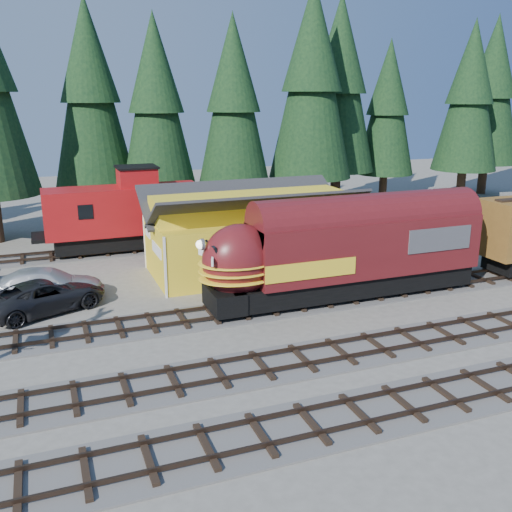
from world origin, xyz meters
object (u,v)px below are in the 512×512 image
object	(u,v)px
caboose	(125,213)
pickup_truck_a	(46,296)
pickup_truck_b	(48,285)
locomotive	(338,255)
depot	(251,224)

from	to	relation	value
caboose	pickup_truck_a	world-z (taller)	caboose
pickup_truck_b	locomotive	bearing A→B (deg)	-99.72
depot	pickup_truck_b	world-z (taller)	depot
depot	pickup_truck_b	bearing A→B (deg)	-175.18
depot	pickup_truck_a	size ratio (longest dim) A/B	2.17
caboose	locomotive	bearing A→B (deg)	-57.26
depot	pickup_truck_a	world-z (taller)	depot
caboose	pickup_truck_b	world-z (taller)	caboose
locomotive	caboose	bearing A→B (deg)	122.74
pickup_truck_b	depot	bearing A→B (deg)	-74.05
locomotive	caboose	xyz separation A→B (m)	(-9.00, 14.00, 0.20)
depot	locomotive	bearing A→B (deg)	-69.29
depot	locomotive	xyz separation A→B (m)	(2.46, -6.50, -0.47)
pickup_truck_a	pickup_truck_b	distance (m)	1.74
locomotive	pickup_truck_b	size ratio (longest dim) A/B	2.68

